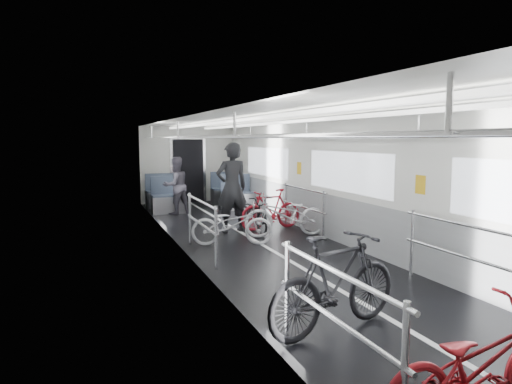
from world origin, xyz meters
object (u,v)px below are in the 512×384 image
at_px(person_seated, 176,186).
at_px(bike_right_mid, 286,215).
at_px(bike_right_far, 271,209).
at_px(bike_aisle, 253,213).
at_px(person_standing, 232,188).
at_px(bike_left_mid, 336,282).
at_px(bike_left_far, 232,224).
at_px(bike_left_near, 478,364).

bearing_deg(person_seated, bike_right_mid, 93.94).
xyz_separation_m(bike_right_far, person_seated, (-1.57, 2.84, 0.32)).
bearing_deg(person_seated, bike_aisle, 92.19).
height_order(bike_right_mid, person_standing, person_standing).
xyz_separation_m(bike_left_mid, bike_left_far, (0.20, 4.13, -0.12)).
height_order(bike_left_near, bike_left_mid, bike_left_mid).
distance_m(bike_right_mid, person_standing, 1.35).
bearing_deg(bike_left_mid, bike_right_mid, -31.57).
bearing_deg(person_standing, person_seated, -80.46).
bearing_deg(person_seated, person_standing, 84.28).
xyz_separation_m(bike_left_near, bike_left_mid, (-0.13, 1.71, 0.10)).
bearing_deg(bike_left_far, bike_right_mid, -58.52).
xyz_separation_m(bike_left_mid, person_seated, (-0.10, 8.09, 0.24)).
xyz_separation_m(bike_left_near, bike_aisle, (0.91, 6.93, -0.03)).
height_order(bike_left_near, bike_right_mid, bike_right_mid).
height_order(bike_left_mid, bike_aisle, bike_left_mid).
bearing_deg(bike_aisle, bike_left_far, -129.59).
relative_size(bike_aisle, person_seated, 0.99).
relative_size(bike_left_near, bike_left_far, 1.06).
relative_size(bike_left_near, bike_right_mid, 0.94).
distance_m(bike_left_far, person_standing, 1.37).
bearing_deg(bike_left_mid, bike_left_far, -15.93).
xyz_separation_m(bike_left_mid, person_standing, (0.58, 5.31, 0.44)).
bearing_deg(bike_right_mid, bike_left_near, -4.25).
bearing_deg(bike_right_far, person_seated, -157.92).
relative_size(bike_left_far, bike_right_far, 1.03).
xyz_separation_m(bike_left_mid, bike_right_far, (1.48, 5.25, -0.08)).
distance_m(bike_left_far, bike_aisle, 1.37).
height_order(bike_right_far, person_seated, person_seated).
height_order(bike_left_far, person_seated, person_seated).
xyz_separation_m(bike_right_mid, bike_aisle, (-0.43, 0.77, -0.06)).
xyz_separation_m(bike_left_far, bike_right_mid, (1.28, 0.31, 0.05)).
bearing_deg(bike_right_mid, bike_left_far, -68.11).
distance_m(bike_left_near, bike_aisle, 6.99).
height_order(bike_left_near, person_seated, person_seated).
bearing_deg(bike_aisle, person_standing, 166.13).
height_order(bike_right_far, person_standing, person_standing).
bearing_deg(bike_left_mid, person_standing, -19.41).
relative_size(bike_right_mid, bike_right_far, 1.16).
height_order(bike_left_far, bike_aisle, bike_left_far).
bearing_deg(bike_right_far, bike_right_mid, -6.86).
distance_m(bike_left_mid, person_standing, 5.36).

